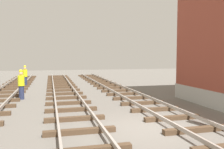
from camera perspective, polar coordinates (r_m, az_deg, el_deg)
name	(u,v)px	position (r m, az deg, el deg)	size (l,w,h in m)	color
ground_plane	(148,128)	(9.19, 8.46, -12.60)	(80.00, 80.00, 0.00)	slate
track_near_building	(183,122)	(9.81, 16.59, -10.85)	(2.50, 50.31, 0.32)	#4C3826
track_centre	(80,130)	(8.53, -7.63, -13.01)	(2.50, 50.31, 0.32)	#4C3826
track_worker_foreground	(21,85)	(15.92, -20.81, -2.24)	(0.40, 0.40, 1.87)	#262D4C
track_worker_distant	(25,76)	(22.92, -19.99, -0.31)	(0.40, 0.40, 1.87)	#262D4C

